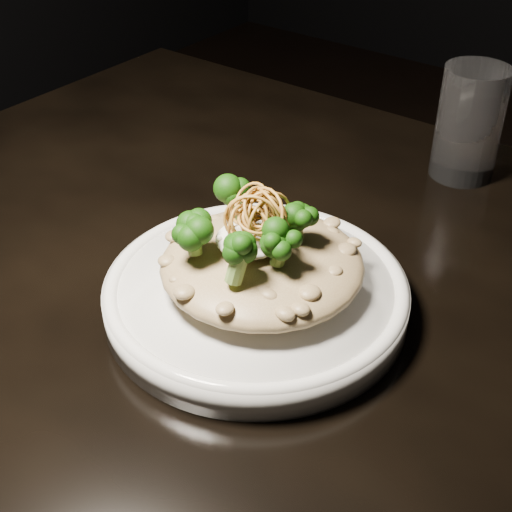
{
  "coord_description": "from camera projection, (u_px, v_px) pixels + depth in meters",
  "views": [
    {
      "loc": [
        0.26,
        -0.41,
        1.14
      ],
      "look_at": [
        -0.03,
        -0.03,
        0.81
      ],
      "focal_mm": 50.0,
      "sensor_mm": 36.0,
      "label": 1
    }
  ],
  "objects": [
    {
      "name": "plate",
      "position": [
        256.0,
        296.0,
        0.61
      ],
      "size": [
        0.26,
        0.26,
        0.03
      ],
      "primitive_type": "cylinder",
      "color": "silver",
      "rests_on": "table"
    },
    {
      "name": "cheese",
      "position": [
        249.0,
        239.0,
        0.57
      ],
      "size": [
        0.06,
        0.06,
        0.02
      ],
      "primitive_type": "ellipsoid",
      "color": "silver",
      "rests_on": "risotto"
    },
    {
      "name": "shallots",
      "position": [
        252.0,
        210.0,
        0.56
      ],
      "size": [
        0.06,
        0.06,
        0.04
      ],
      "primitive_type": null,
      "color": "brown",
      "rests_on": "cheese"
    },
    {
      "name": "risotto",
      "position": [
        262.0,
        264.0,
        0.59
      ],
      "size": [
        0.17,
        0.17,
        0.04
      ],
      "primitive_type": "ellipsoid",
      "color": "brown",
      "rests_on": "plate"
    },
    {
      "name": "table",
      "position": [
        301.0,
        371.0,
        0.67
      ],
      "size": [
        1.1,
        0.8,
        0.75
      ],
      "color": "black",
      "rests_on": "ground"
    },
    {
      "name": "drinking_glass",
      "position": [
        469.0,
        123.0,
        0.77
      ],
      "size": [
        0.08,
        0.08,
        0.12
      ],
      "primitive_type": "cylinder",
      "rotation": [
        0.0,
        0.0,
        0.13
      ],
      "color": "white",
      "rests_on": "table"
    },
    {
      "name": "broccoli",
      "position": [
        251.0,
        222.0,
        0.57
      ],
      "size": [
        0.12,
        0.12,
        0.04
      ],
      "primitive_type": null,
      "color": "black",
      "rests_on": "risotto"
    }
  ]
}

